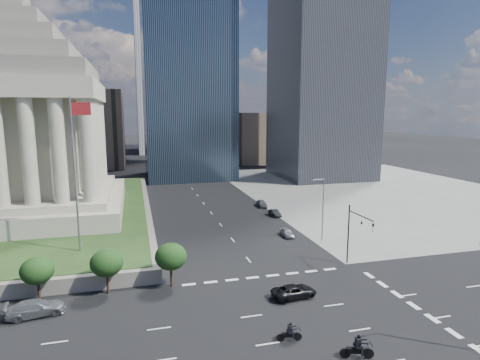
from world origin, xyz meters
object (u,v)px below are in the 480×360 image
object	(u,v)px
traffic_signal_ne	(356,229)
motorcycle_trail	(289,332)
war_memorial	(16,104)
suv_grey	(36,308)
street_lamp_north	(322,206)
flagpole	(76,167)
motorcycle_lead	(357,346)
parked_sedan_far	(262,203)
parked_sedan_mid	(275,213)
parked_sedan_near	(287,233)
pickup_truck	(294,291)

from	to	relation	value
traffic_signal_ne	motorcycle_trail	size ratio (longest dim) A/B	3.43
war_memorial	suv_grey	xyz separation A→B (m)	(9.39, -37.37, -20.60)
street_lamp_north	flagpole	bearing A→B (deg)	-178.37
motorcycle_lead	motorcycle_trail	size ratio (longest dim) A/B	1.21
parked_sedan_far	motorcycle_trail	bearing A→B (deg)	-101.01
war_memorial	parked_sedan_mid	xyz separation A→B (m)	(45.50, -6.75, -20.77)
parked_sedan_near	motorcycle_trail	bearing A→B (deg)	-109.57
parked_sedan_far	motorcycle_trail	distance (m)	51.46
flagpole	traffic_signal_ne	distance (m)	36.69
war_memorial	flagpole	distance (m)	28.16
parked_sedan_far	parked_sedan_near	bearing A→B (deg)	-92.52
motorcycle_lead	suv_grey	bearing A→B (deg)	167.70
war_memorial	motorcycle_trail	xyz separation A→B (m)	(31.96, -48.03, -20.53)
suv_grey	parked_sedan_far	size ratio (longest dim) A/B	1.29
street_lamp_north	pickup_truck	world-z (taller)	street_lamp_north
flagpole	parked_sedan_near	world-z (taller)	flagpole
traffic_signal_ne	suv_grey	size ratio (longest dim) A/B	1.45
suv_grey	parked_sedan_near	size ratio (longest dim) A/B	1.48
flagpole	pickup_truck	xyz separation A→B (m)	(23.49, -16.23, -12.42)
pickup_truck	parked_sedan_mid	distance (m)	34.90
street_lamp_north	parked_sedan_near	world-z (taller)	street_lamp_north
pickup_truck	motorcycle_trail	world-z (taller)	motorcycle_trail
flagpole	street_lamp_north	bearing A→B (deg)	1.63
motorcycle_trail	suv_grey	bearing A→B (deg)	162.61
flagpole	parked_sedan_near	distance (m)	33.56
war_memorial	parked_sedan_mid	size ratio (longest dim) A/B	10.20
flagpole	traffic_signal_ne	bearing A→B (deg)	-16.71
traffic_signal_ne	parked_sedan_mid	size ratio (longest dim) A/B	2.09
traffic_signal_ne	parked_sedan_near	world-z (taller)	traffic_signal_ne
suv_grey	street_lamp_north	bearing A→B (deg)	-78.60
parked_sedan_far	parked_sedan_mid	bearing A→B (deg)	-85.76
motorcycle_lead	motorcycle_trail	xyz separation A→B (m)	(-4.41, 3.78, -0.18)
motorcycle_lead	flagpole	bearing A→B (deg)	146.89
war_memorial	parked_sedan_far	world-z (taller)	war_memorial
parked_sedan_near	parked_sedan_mid	xyz separation A→B (m)	(2.50, 12.74, -0.01)
flagpole	parked_sedan_mid	bearing A→B (deg)	27.36
flagpole	suv_grey	world-z (taller)	flagpole
parked_sedan_mid	motorcycle_trail	world-z (taller)	motorcycle_trail
flagpole	pickup_truck	world-z (taller)	flagpole
parked_sedan_mid	parked_sedan_near	bearing A→B (deg)	-104.09
pickup_truck	parked_sedan_far	xyz separation A→B (m)	(9.83, 41.85, 0.04)
traffic_signal_ne	pickup_truck	bearing A→B (deg)	-151.31
suv_grey	parked_sedan_mid	world-z (taller)	suv_grey
flagpole	motorcycle_lead	xyz separation A→B (m)	(24.20, -27.82, -12.06)
street_lamp_north	parked_sedan_mid	xyz separation A→B (m)	(-1.83, 16.25, -5.03)
flagpole	motorcycle_trail	distance (m)	33.46
street_lamp_north	pickup_truck	size ratio (longest dim) A/B	2.01
suv_grey	parked_sedan_mid	distance (m)	47.34
motorcycle_lead	motorcycle_trail	world-z (taller)	motorcycle_lead
street_lamp_north	parked_sedan_mid	world-z (taller)	street_lamp_north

